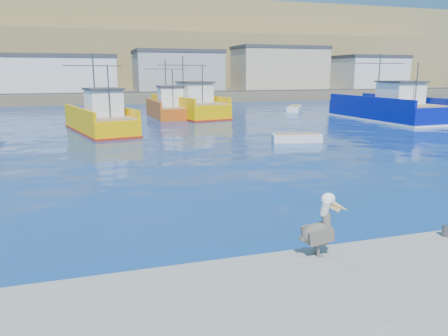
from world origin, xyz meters
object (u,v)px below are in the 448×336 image
trawler_yellow_b (189,106)px  boat_orange (169,107)px  trawler_yellow_a (101,120)px  skiff_mid (297,139)px  pelican (320,229)px  skiff_far (295,109)px  trawler_blue (387,109)px

trawler_yellow_b → boat_orange: trawler_yellow_b is taller
trawler_yellow_a → skiff_mid: trawler_yellow_a is taller
boat_orange → pelican: (-3.41, -38.94, 0.09)m
skiff_far → boat_orange: bearing=-171.8°
trawler_yellow_a → skiff_far: (23.95, 12.89, -0.71)m
skiff_far → trawler_yellow_b: bearing=-171.2°
trawler_blue → boat_orange: (-20.89, 9.72, -0.10)m
skiff_far → skiff_mid: bearing=-116.0°
trawler_yellow_a → pelican: bearing=-81.7°
pelican → trawler_blue: bearing=50.3°
trawler_blue → pelican: 38.00m
boat_orange → skiff_far: bearing=8.2°
trawler_blue → pelican: trawler_blue is taller
trawler_blue → pelican: bearing=-129.7°
trawler_yellow_b → trawler_blue: 21.02m
trawler_yellow_a → boat_orange: trawler_yellow_a is taller
skiff_far → trawler_blue: bearing=-69.7°
trawler_blue → pelican: size_ratio=8.93×
skiff_mid → pelican: pelican is taller
trawler_yellow_b → pelican: 39.57m
boat_orange → skiff_far: 16.61m
trawler_yellow_a → boat_orange: 12.94m
trawler_blue → skiff_mid: (-15.40, -10.30, -0.93)m
skiff_far → pelican: size_ratio=2.80×
trawler_yellow_a → boat_orange: bearing=54.4°
boat_orange → pelican: boat_orange is taller
skiff_mid → boat_orange: bearing=105.3°
trawler_blue → skiff_mid: size_ratio=3.82×
boat_orange → trawler_yellow_a: bearing=-125.6°
trawler_yellow_b → boat_orange: (-2.36, -0.21, -0.04)m
skiff_mid → pelican: bearing=-115.2°
trawler_yellow_a → pelican: size_ratio=7.21×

